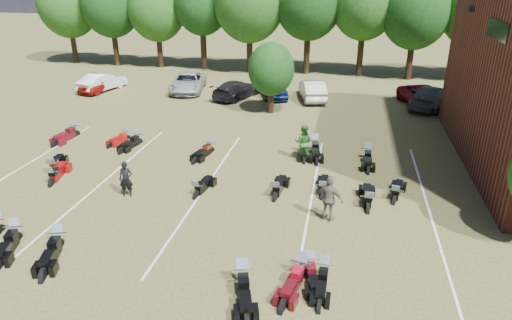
% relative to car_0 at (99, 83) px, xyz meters
% --- Properties ---
extents(ground, '(160.00, 160.00, 0.00)m').
position_rel_car_0_xyz_m(ground, '(16.97, -18.66, -0.70)').
color(ground, brown).
rests_on(ground, ground).
extents(car_0, '(2.27, 4.29, 1.39)m').
position_rel_car_0_xyz_m(car_0, '(0.00, 0.00, 0.00)').
color(car_0, maroon).
rests_on(car_0, ground).
extents(car_1, '(2.71, 4.72, 1.47)m').
position_rel_car_0_xyz_m(car_1, '(0.09, 0.33, 0.04)').
color(car_1, silver).
rests_on(car_1, ground).
extents(car_2, '(3.35, 5.74, 1.50)m').
position_rel_car_0_xyz_m(car_2, '(7.24, 1.43, 0.05)').
color(car_2, '#999BA1').
rests_on(car_2, ground).
extents(car_3, '(3.49, 5.09, 1.37)m').
position_rel_car_0_xyz_m(car_3, '(11.66, 0.23, -0.01)').
color(car_3, black).
rests_on(car_3, ground).
extents(car_4, '(3.23, 4.91, 1.55)m').
position_rel_car_0_xyz_m(car_4, '(14.42, 1.21, 0.08)').
color(car_4, '#0B1E52').
rests_on(car_4, ground).
extents(car_5, '(2.64, 4.91, 1.53)m').
position_rel_car_0_xyz_m(car_5, '(17.56, 0.93, 0.07)').
color(car_5, '#ACACA7').
rests_on(car_5, ground).
extents(car_6, '(4.24, 5.76, 1.45)m').
position_rel_car_0_xyz_m(car_6, '(25.95, 0.65, 0.03)').
color(car_6, '#630515').
rests_on(car_6, ground).
extents(car_7, '(4.26, 5.86, 1.58)m').
position_rel_car_0_xyz_m(car_7, '(26.29, 0.39, 0.09)').
color(car_7, '#37373C').
rests_on(car_7, ground).
extents(person_black, '(0.68, 0.53, 1.66)m').
position_rel_car_0_xyz_m(person_black, '(10.79, -17.11, 0.13)').
color(person_black, black).
rests_on(person_black, ground).
extents(person_green, '(1.00, 0.80, 1.96)m').
position_rel_car_0_xyz_m(person_green, '(18.10, -11.31, 0.29)').
color(person_green, '#2B6626').
rests_on(person_green, ground).
extents(person_grey, '(1.23, 0.84, 1.94)m').
position_rel_car_0_xyz_m(person_grey, '(19.79, -17.50, 0.28)').
color(person_grey, '#5F5A51').
rests_on(person_grey, ground).
extents(motorcycle_0, '(1.45, 2.50, 1.33)m').
position_rel_car_0_xyz_m(motorcycle_0, '(8.37, -21.39, -0.70)').
color(motorcycle_0, black).
rests_on(motorcycle_0, ground).
extents(motorcycle_2, '(1.45, 2.56, 1.36)m').
position_rel_car_0_xyz_m(motorcycle_2, '(10.21, -21.50, -0.70)').
color(motorcycle_2, black).
rests_on(motorcycle_2, ground).
extents(motorcycle_3, '(1.44, 2.56, 1.36)m').
position_rel_car_0_xyz_m(motorcycle_3, '(17.31, -22.28, -0.70)').
color(motorcycle_3, black).
rests_on(motorcycle_3, ground).
extents(motorcycle_4, '(0.71, 2.08, 1.15)m').
position_rel_car_0_xyz_m(motorcycle_4, '(19.85, -21.35, -0.70)').
color(motorcycle_4, black).
rests_on(motorcycle_4, ground).
extents(motorcycle_5, '(1.05, 2.10, 1.12)m').
position_rel_car_0_xyz_m(motorcycle_5, '(19.36, -21.12, -0.70)').
color(motorcycle_5, black).
rests_on(motorcycle_5, ground).
extents(motorcycle_6, '(1.20, 2.39, 1.28)m').
position_rel_car_0_xyz_m(motorcycle_6, '(19.09, -21.48, -0.70)').
color(motorcycle_6, '#3D080D').
rests_on(motorcycle_6, ground).
extents(motorcycle_7, '(1.27, 2.53, 1.35)m').
position_rel_car_0_xyz_m(motorcycle_7, '(6.72, -16.74, -0.70)').
color(motorcycle_7, maroon).
rests_on(motorcycle_7, ground).
extents(motorcycle_8, '(1.47, 2.44, 1.30)m').
position_rel_car_0_xyz_m(motorcycle_8, '(6.14, -15.73, -0.70)').
color(motorcycle_8, black).
rests_on(motorcycle_8, ground).
extents(motorcycle_9, '(0.98, 2.19, 1.18)m').
position_rel_car_0_xyz_m(motorcycle_9, '(13.88, -16.60, -0.70)').
color(motorcycle_9, black).
rests_on(motorcycle_9, ground).
extents(motorcycle_10, '(0.90, 2.35, 1.28)m').
position_rel_car_0_xyz_m(motorcycle_10, '(17.39, -16.10, -0.70)').
color(motorcycle_10, black).
rests_on(motorcycle_10, ground).
extents(motorcycle_11, '(0.73, 2.19, 1.21)m').
position_rel_car_0_xyz_m(motorcycle_11, '(19.42, -15.52, -0.70)').
color(motorcycle_11, black).
rests_on(motorcycle_11, ground).
extents(motorcycle_12, '(0.80, 2.41, 1.34)m').
position_rel_car_0_xyz_m(motorcycle_12, '(21.40, -16.37, -0.70)').
color(motorcycle_12, black).
rests_on(motorcycle_12, ground).
extents(motorcycle_13, '(1.16, 2.30, 1.23)m').
position_rel_car_0_xyz_m(motorcycle_13, '(22.57, -15.37, -0.70)').
color(motorcycle_13, black).
rests_on(motorcycle_13, ground).
extents(motorcycle_14, '(1.06, 2.57, 1.40)m').
position_rel_car_0_xyz_m(motorcycle_14, '(4.06, -10.35, -0.70)').
color(motorcycle_14, '#4F0B15').
rests_on(motorcycle_14, ground).
extents(motorcycle_15, '(1.10, 2.09, 1.11)m').
position_rel_car_0_xyz_m(motorcycle_15, '(7.42, -10.31, -0.70)').
color(motorcycle_15, '#970B0B').
rests_on(motorcycle_15, ground).
extents(motorcycle_16, '(1.11, 2.30, 1.23)m').
position_rel_car_0_xyz_m(motorcycle_16, '(8.44, -10.83, -0.70)').
color(motorcycle_16, black).
rests_on(motorcycle_16, ground).
extents(motorcycle_17, '(1.23, 2.36, 1.26)m').
position_rel_car_0_xyz_m(motorcycle_17, '(12.96, -11.32, -0.70)').
color(motorcycle_17, black).
rests_on(motorcycle_17, ground).
extents(motorcycle_18, '(1.15, 2.59, 1.39)m').
position_rel_car_0_xyz_m(motorcycle_18, '(18.62, -9.98, -0.70)').
color(motorcycle_18, black).
rests_on(motorcycle_18, ground).
extents(motorcycle_19, '(0.97, 2.16, 1.16)m').
position_rel_car_0_xyz_m(motorcycle_19, '(17.99, -10.24, -0.70)').
color(motorcycle_19, black).
rests_on(motorcycle_19, ground).
extents(motorcycle_20, '(0.76, 2.37, 1.32)m').
position_rel_car_0_xyz_m(motorcycle_20, '(21.50, -10.67, -0.70)').
color(motorcycle_20, black).
rests_on(motorcycle_20, ground).
extents(tree_line, '(56.00, 6.00, 9.79)m').
position_rel_car_0_xyz_m(tree_line, '(15.97, 10.34, 5.62)').
color(tree_line, black).
rests_on(tree_line, ground).
extents(young_tree_midfield, '(3.20, 3.20, 4.70)m').
position_rel_car_0_xyz_m(young_tree_midfield, '(14.97, -3.16, 2.40)').
color(young_tree_midfield, black).
rests_on(young_tree_midfield, ground).
extents(parking_lines, '(20.10, 14.00, 0.01)m').
position_rel_car_0_xyz_m(parking_lines, '(13.97, -15.66, -0.69)').
color(parking_lines, silver).
rests_on(parking_lines, ground).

